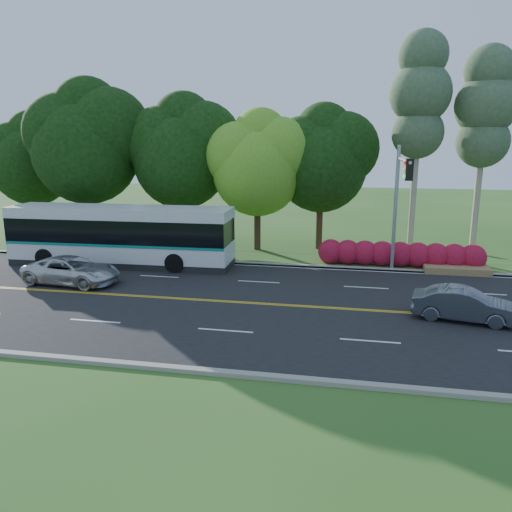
% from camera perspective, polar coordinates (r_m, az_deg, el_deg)
% --- Properties ---
extents(ground, '(120.00, 120.00, 0.00)m').
position_cam_1_polar(ground, '(22.75, -0.09, -5.46)').
color(ground, '#28511B').
rests_on(ground, ground).
extents(road, '(60.00, 14.00, 0.02)m').
position_cam_1_polar(road, '(22.74, -0.09, -5.44)').
color(road, black).
rests_on(road, ground).
extents(curb_north, '(60.00, 0.30, 0.15)m').
position_cam_1_polar(curb_north, '(29.50, 2.57, -0.99)').
color(curb_north, gray).
rests_on(curb_north, ground).
extents(curb_south, '(60.00, 0.30, 0.15)m').
position_cam_1_polar(curb_south, '(16.27, -5.05, -13.06)').
color(curb_south, gray).
rests_on(curb_south, ground).
extents(grass_verge, '(60.00, 4.00, 0.10)m').
position_cam_1_polar(grass_verge, '(31.29, 3.07, -0.22)').
color(grass_verge, '#28511B').
rests_on(grass_verge, ground).
extents(lane_markings, '(57.60, 13.82, 0.00)m').
position_cam_1_polar(lane_markings, '(22.76, -0.32, -5.39)').
color(lane_markings, gold).
rests_on(lane_markings, road).
extents(tree_row, '(44.70, 9.10, 13.84)m').
position_cam_1_polar(tree_row, '(34.58, -4.74, 12.18)').
color(tree_row, black).
rests_on(tree_row, ground).
extents(bougainvillea_hedge, '(9.50, 2.25, 1.50)m').
position_cam_1_polar(bougainvillea_hedge, '(30.19, 16.48, 0.06)').
color(bougainvillea_hedge, maroon).
rests_on(bougainvillea_hedge, ground).
extents(traffic_signal, '(0.42, 6.10, 7.00)m').
position_cam_1_polar(traffic_signal, '(26.80, 16.08, 7.08)').
color(traffic_signal, '#96989E').
rests_on(traffic_signal, ground).
extents(transit_bus, '(13.21, 3.17, 3.44)m').
position_cam_1_polar(transit_bus, '(30.47, -15.19, 2.19)').
color(transit_bus, silver).
rests_on(transit_bus, road).
extents(sedan, '(4.27, 2.17, 1.34)m').
position_cam_1_polar(sedan, '(22.14, 22.71, -5.15)').
color(sedan, '#555A67').
rests_on(sedan, road).
extents(suv, '(5.17, 2.76, 1.38)m').
position_cam_1_polar(suv, '(27.36, -20.29, -1.55)').
color(suv, silver).
rests_on(suv, road).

